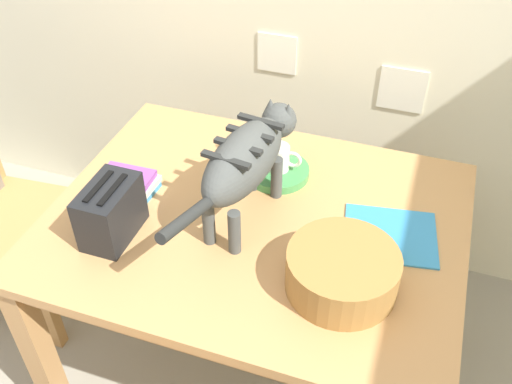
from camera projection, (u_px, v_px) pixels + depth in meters
dining_table at (256, 238)px, 1.79m from camera, size 1.24×0.97×0.74m
cat at (247, 158)px, 1.62m from camera, size 0.20×0.68×0.30m
saucer_bowl at (277, 171)px, 1.89m from camera, size 0.21×0.21×0.03m
coffee_mug at (279, 158)px, 1.85m from camera, size 0.12×0.08×0.08m
magazine at (390, 235)px, 1.68m from camera, size 0.30×0.27×0.01m
book_stack at (128, 183)px, 1.82m from camera, size 0.18×0.13×0.06m
wicker_basket at (342, 271)px, 1.49m from camera, size 0.30×0.30×0.12m
toaster at (111, 212)px, 1.63m from camera, size 0.12×0.20×0.18m
wooden_chair_far at (4, 215)px, 2.17m from camera, size 0.45×0.45×0.94m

